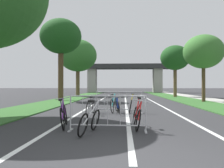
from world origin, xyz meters
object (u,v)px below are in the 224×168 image
(bicycle_black_6, at_px, (91,106))
(bicycle_red_2, at_px, (137,117))
(tree_left_oak_near, at_px, (78,56))
(crowd_barrier_second, at_px, (119,102))
(bicycle_purple_3, at_px, (64,115))
(bicycle_blue_4, at_px, (118,106))
(crowd_barrier_nearest, at_px, (108,114))
(tree_right_pine_far, at_px, (203,52))
(bicycle_silver_0, at_px, (90,121))
(tree_right_cypress_far, at_px, (175,58))
(tree_left_oak_mid, at_px, (61,37))
(bicycle_teal_5, at_px, (114,104))
(bicycle_yellow_1, at_px, (131,105))

(bicycle_black_6, bearing_deg, bicycle_red_2, -55.03)
(tree_left_oak_near, relative_size, bicycle_black_6, 4.34)
(crowd_barrier_second, relative_size, bicycle_purple_3, 1.28)
(bicycle_blue_4, bearing_deg, tree_left_oak_near, -80.18)
(crowd_barrier_nearest, distance_m, crowd_barrier_second, 4.75)
(tree_left_oak_near, xyz_separation_m, bicycle_black_6, (4.50, -19.76, -4.92))
(tree_right_pine_far, distance_m, bicycle_black_6, 12.50)
(crowd_barrier_second, height_order, bicycle_silver_0, crowd_barrier_second)
(tree_right_cypress_far, height_order, bicycle_blue_4, tree_right_cypress_far)
(tree_right_cypress_far, height_order, bicycle_purple_3, tree_right_cypress_far)
(tree_right_pine_far, height_order, crowd_barrier_second, tree_right_pine_far)
(crowd_barrier_nearest, xyz_separation_m, bicycle_red_2, (0.87, 0.48, -0.14))
(tree_left_oak_mid, bearing_deg, crowd_barrier_second, -60.25)
(tree_left_oak_mid, height_order, crowd_barrier_nearest, tree_left_oak_mid)
(tree_left_oak_mid, distance_m, crowd_barrier_nearest, 16.12)
(crowd_barrier_second, bearing_deg, tree_left_oak_mid, 119.75)
(bicycle_purple_3, relative_size, bicycle_black_6, 1.04)
(tree_right_pine_far, distance_m, bicycle_purple_3, 15.43)
(tree_right_pine_far, bearing_deg, bicycle_red_2, -116.20)
(crowd_barrier_nearest, xyz_separation_m, crowd_barrier_second, (0.24, 4.74, 0.00))
(crowd_barrier_second, relative_size, bicycle_silver_0, 1.37)
(bicycle_red_2, bearing_deg, tree_left_oak_mid, -69.27)
(bicycle_red_2, xyz_separation_m, bicycle_black_6, (-1.91, 3.66, -0.00))
(bicycle_red_2, relative_size, bicycle_black_6, 0.96)
(bicycle_silver_0, xyz_separation_m, bicycle_teal_5, (0.43, 5.55, 0.02))
(tree_left_oak_near, distance_m, crowd_barrier_nearest, 25.00)
(tree_left_oak_mid, bearing_deg, tree_left_oak_near, 91.90)
(bicycle_red_2, bearing_deg, crowd_barrier_nearest, 25.97)
(bicycle_black_6, bearing_deg, tree_right_pine_far, 54.94)
(bicycle_yellow_1, bearing_deg, crowd_barrier_nearest, 83.02)
(tree_right_cypress_far, xyz_separation_m, bicycle_teal_5, (-6.57, -16.44, -4.26))
(crowd_barrier_second, bearing_deg, tree_left_oak_near, 106.82)
(tree_right_cypress_far, distance_m, bicycle_teal_5, 18.21)
(crowd_barrier_nearest, bearing_deg, bicycle_silver_0, -140.67)
(tree_left_oak_near, distance_m, bicycle_red_2, 24.78)
(bicycle_yellow_1, bearing_deg, tree_right_pine_far, -126.27)
(bicycle_silver_0, bearing_deg, tree_left_oak_mid, 119.20)
(crowd_barrier_nearest, bearing_deg, bicycle_red_2, 29.02)
(bicycle_black_6, bearing_deg, crowd_barrier_second, 32.26)
(tree_right_pine_far, xyz_separation_m, bicycle_silver_0, (-7.46, -13.32, -3.77))
(bicycle_purple_3, relative_size, bicycle_blue_4, 1.05)
(tree_right_cypress_far, bearing_deg, tree_right_pine_far, -86.98)
(crowd_barrier_nearest, relative_size, crowd_barrier_second, 1.00)
(bicycle_teal_5, bearing_deg, bicycle_black_6, -125.90)
(bicycle_red_2, relative_size, bicycle_teal_5, 0.94)
(crowd_barrier_second, xyz_separation_m, bicycle_red_2, (0.62, -4.26, -0.14))
(tree_left_oak_near, distance_m, bicycle_purple_3, 24.19)
(bicycle_silver_0, bearing_deg, crowd_barrier_second, 93.38)
(tree_left_oak_near, xyz_separation_m, tree_right_pine_far, (12.55, -10.97, -1.17))
(tree_left_oak_near, bearing_deg, bicycle_yellow_1, -71.27)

